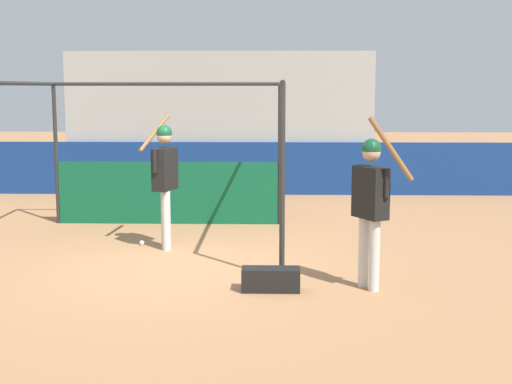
{
  "coord_description": "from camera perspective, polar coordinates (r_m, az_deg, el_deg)",
  "views": [
    {
      "loc": [
        1.25,
        -9.41,
        2.43
      ],
      "look_at": [
        1.01,
        0.11,
        1.03
      ],
      "focal_mm": 50.0,
      "sensor_mm": 36.0,
      "label": 1
    }
  ],
  "objects": [
    {
      "name": "equipment_bag",
      "position": [
        8.64,
        1.19,
        -7.0
      ],
      "size": [
        0.7,
        0.28,
        0.28
      ],
      "color": "black",
      "rests_on": "ground"
    },
    {
      "name": "player_waiting",
      "position": [
        8.62,
        9.18,
        -0.49
      ],
      "size": [
        0.67,
        0.65,
        2.11
      ],
      "rotation": [
        0.0,
        0.0,
        -1.05
      ],
      "color": "silver",
      "rests_on": "ground"
    },
    {
      "name": "bleacher_section",
      "position": [
        18.3,
        -2.49,
        5.85
      ],
      "size": [
        7.05,
        4.0,
        3.28
      ],
      "color": "#9E9E99",
      "rests_on": "ground"
    },
    {
      "name": "ground_plane",
      "position": [
        9.8,
        -5.96,
        -6.05
      ],
      "size": [
        60.0,
        60.0,
        0.0
      ],
      "primitive_type": "plane",
      "color": "#A8754C"
    },
    {
      "name": "baseball",
      "position": [
        11.25,
        -9.12,
        -4.04
      ],
      "size": [
        0.07,
        0.07,
        0.07
      ],
      "color": "white",
      "rests_on": "ground"
    },
    {
      "name": "batting_cage",
      "position": [
        12.15,
        -7.53,
        1.98
      ],
      "size": [
        4.07,
        3.8,
        2.52
      ],
      "color": "#282828",
      "rests_on": "ground"
    },
    {
      "name": "player_batter",
      "position": [
        10.8,
        -7.32,
        1.5
      ],
      "size": [
        0.58,
        0.97,
        2.01
      ],
      "rotation": [
        0.0,
        0.0,
        1.27
      ],
      "color": "silver",
      "rests_on": "ground"
    },
    {
      "name": "outfield_wall",
      "position": [
        16.33,
        -2.96,
        1.91
      ],
      "size": [
        24.0,
        0.12,
        1.2
      ],
      "color": "navy",
      "rests_on": "ground"
    }
  ]
}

